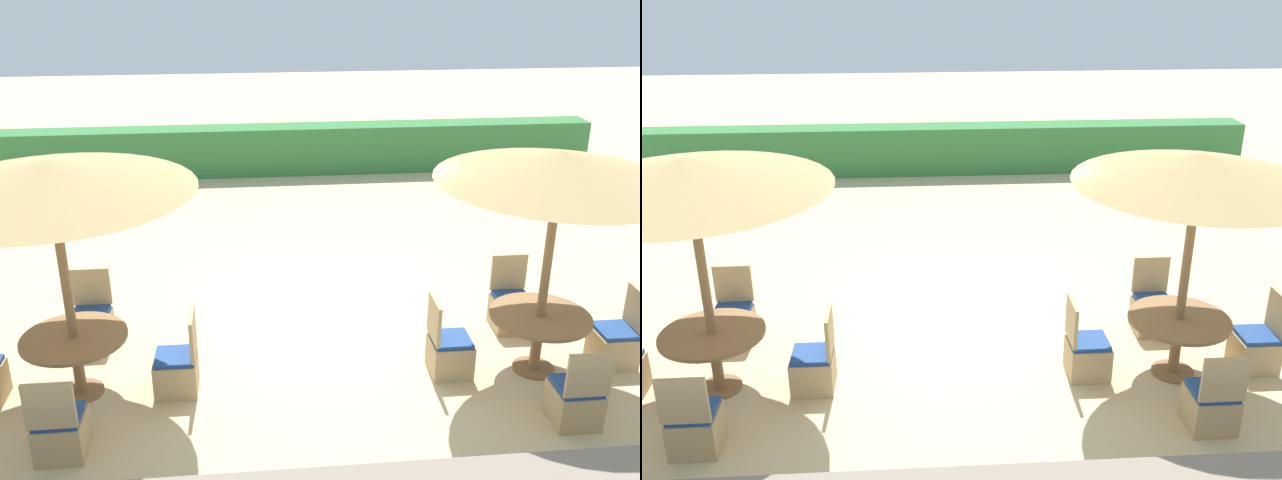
% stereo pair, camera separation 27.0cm
% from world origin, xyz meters
% --- Properties ---
extents(ground_plane, '(40.00, 40.00, 0.00)m').
position_xyz_m(ground_plane, '(0.00, 0.00, 0.00)').
color(ground_plane, '#D1BA8C').
extents(hedge_row, '(13.00, 0.70, 1.01)m').
position_xyz_m(hedge_row, '(0.00, 6.72, 0.51)').
color(hedge_row, '#387A3D').
rests_on(hedge_row, ground_plane).
extents(parasol_front_right, '(2.60, 2.60, 2.61)m').
position_xyz_m(parasol_front_right, '(2.29, -1.39, 2.44)').
color(parasol_front_right, olive).
rests_on(parasol_front_right, ground_plane).
extents(round_table_front_right, '(1.13, 1.13, 0.71)m').
position_xyz_m(round_table_front_right, '(2.29, -1.39, 0.57)').
color(round_table_front_right, olive).
rests_on(round_table_front_right, ground_plane).
extents(patio_chair_front_right_south, '(0.46, 0.46, 0.93)m').
position_xyz_m(patio_chair_front_right_south, '(2.31, -2.40, 0.26)').
color(patio_chair_front_right_south, tan).
rests_on(patio_chair_front_right_south, ground_plane).
extents(patio_chair_front_right_east, '(0.46, 0.46, 0.93)m').
position_xyz_m(patio_chair_front_right_east, '(3.27, -1.34, 0.26)').
color(patio_chair_front_right_east, tan).
rests_on(patio_chair_front_right_east, ground_plane).
extents(patio_chair_front_right_west, '(0.46, 0.46, 0.93)m').
position_xyz_m(patio_chair_front_right_west, '(1.28, -1.34, 0.26)').
color(patio_chair_front_right_west, tan).
rests_on(patio_chair_front_right_west, ground_plane).
extents(patio_chair_front_right_north, '(0.46, 0.46, 0.93)m').
position_xyz_m(patio_chair_front_right_north, '(2.35, -0.39, 0.26)').
color(patio_chair_front_right_north, tan).
rests_on(patio_chair_front_right_north, ground_plane).
extents(parasol_front_left, '(2.84, 2.84, 2.65)m').
position_xyz_m(parasol_front_left, '(-2.83, -1.35, 2.48)').
color(parasol_front_left, olive).
rests_on(parasol_front_left, ground_plane).
extents(round_table_front_left, '(1.12, 1.12, 0.71)m').
position_xyz_m(round_table_front_left, '(-2.83, -1.35, 0.57)').
color(round_table_front_left, olive).
rests_on(round_table_front_left, ground_plane).
extents(patio_chair_front_left_north, '(0.46, 0.46, 0.93)m').
position_xyz_m(patio_chair_front_left_north, '(-2.89, -0.29, 0.26)').
color(patio_chair_front_left_north, tan).
rests_on(patio_chair_front_left_north, ground_plane).
extents(patio_chair_front_left_east, '(0.46, 0.46, 0.93)m').
position_xyz_m(patio_chair_front_left_east, '(-1.77, -1.40, 0.26)').
color(patio_chair_front_left_east, tan).
rests_on(patio_chair_front_left_east, ground_plane).
extents(patio_chair_front_left_south, '(0.46, 0.46, 0.93)m').
position_xyz_m(patio_chair_front_left_south, '(-2.79, -2.39, 0.26)').
color(patio_chair_front_left_south, tan).
rests_on(patio_chair_front_left_south, ground_plane).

